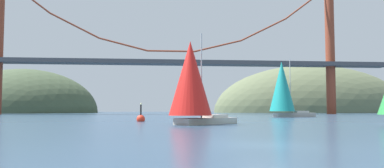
{
  "coord_description": "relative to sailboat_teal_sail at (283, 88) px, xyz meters",
  "views": [
    {
      "loc": [
        -5.1,
        -17.3,
        1.68
      ],
      "look_at": [
        0.0,
        33.45,
        4.96
      ],
      "focal_mm": 35.63,
      "sensor_mm": 36.0,
      "label": 1
    }
  ],
  "objects": [
    {
      "name": "sailboat_teal_sail",
      "position": [
        0.0,
        0.0,
        0.0
      ],
      "size": [
        9.23,
        5.33,
        11.36
      ],
      "color": "#B7B2A8",
      "rests_on": "ground_plane"
    },
    {
      "name": "headland_right",
      "position": [
        40.22,
        80.79,
        -5.61
      ],
      "size": [
        81.61,
        44.0,
        39.15
      ],
      "primitive_type": "ellipsoid",
      "color": "#5B6647",
      "rests_on": "ground_plane"
    },
    {
      "name": "channel_buoy",
      "position": [
        -26.54,
        -21.73,
        -5.24
      ],
      "size": [
        1.1,
        1.1,
        2.64
      ],
      "color": "red",
      "rests_on": "ground_plane"
    },
    {
      "name": "headland_left",
      "position": [
        -74.78,
        80.79,
        -5.61
      ],
      "size": [
        55.91,
        44.0,
        33.76
      ],
      "primitive_type": "ellipsoid",
      "color": "#425138",
      "rests_on": "ground_plane"
    },
    {
      "name": "ground_plane",
      "position": [
        -19.78,
        -54.21,
        -5.61
      ],
      "size": [
        360.0,
        360.0,
        0.0
      ],
      "primitive_type": "plane",
      "color": "#2D4760"
    },
    {
      "name": "suspension_bridge",
      "position": [
        -19.78,
        40.79,
        11.64
      ],
      "size": [
        134.64,
        6.0,
        40.06
      ],
      "color": "brown",
      "rests_on": "ground_plane"
    },
    {
      "name": "sailboat_red_spinnaker",
      "position": [
        -20.99,
        -32.38,
        -1.13
      ],
      "size": [
        8.67,
        7.86,
        9.72
      ],
      "color": "#B7B2A8",
      "rests_on": "ground_plane"
    }
  ]
}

